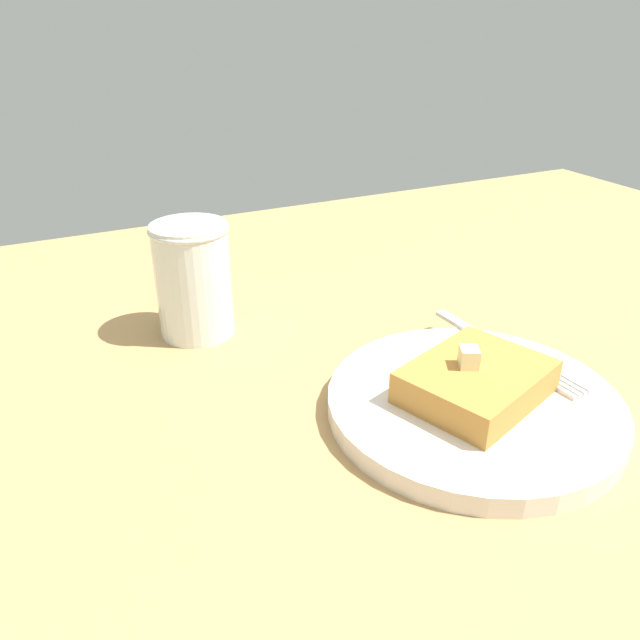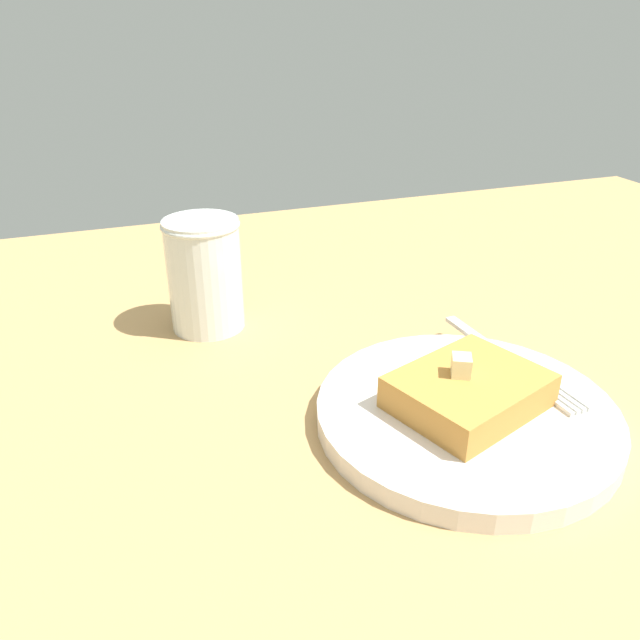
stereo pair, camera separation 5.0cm
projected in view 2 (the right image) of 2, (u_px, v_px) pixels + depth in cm
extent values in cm
cube|color=tan|center=(560.00, 454.00, 44.06)|extent=(118.00, 118.00, 2.43)
cylinder|color=silver|center=(466.00, 414.00, 44.92)|extent=(21.51, 21.51, 1.57)
torus|color=#2B2C33|center=(466.00, 410.00, 44.74)|extent=(21.51, 21.51, 0.80)
cube|color=#BB7F38|center=(469.00, 391.00, 44.01)|extent=(10.94, 12.28, 2.46)
cube|color=beige|center=(461.00, 366.00, 43.31)|extent=(1.90, 1.84, 1.46)
cube|color=silver|center=(484.00, 343.00, 52.46)|extent=(10.04, 1.67, 0.36)
cube|color=silver|center=(536.00, 380.00, 47.24)|extent=(2.96, 2.41, 0.36)
cube|color=silver|center=(574.00, 398.00, 45.10)|extent=(3.22, 0.56, 0.36)
cube|color=silver|center=(568.00, 400.00, 44.90)|extent=(3.22, 0.56, 0.36)
cube|color=silver|center=(562.00, 401.00, 44.70)|extent=(3.22, 0.56, 0.36)
cube|color=silver|center=(556.00, 403.00, 44.50)|extent=(3.22, 0.56, 0.36)
cylinder|color=#4B1E05|center=(207.00, 295.00, 57.69)|extent=(6.19, 6.19, 6.31)
cylinder|color=silver|center=(205.00, 275.00, 56.76)|extent=(6.73, 6.73, 10.39)
torus|color=silver|center=(200.00, 225.00, 54.62)|extent=(6.96, 6.96, 0.50)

